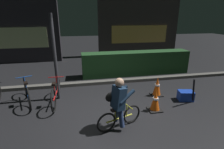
% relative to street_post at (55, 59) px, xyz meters
% --- Properties ---
extents(ground_plane, '(40.00, 40.00, 0.00)m').
position_rel_street_post_xyz_m(ground_plane, '(1.42, -1.20, -1.30)').
color(ground_plane, black).
extents(sidewalk_curb, '(12.00, 0.24, 0.12)m').
position_rel_street_post_xyz_m(sidewalk_curb, '(1.42, 1.00, -1.24)').
color(sidewalk_curb, '#56544F').
rests_on(sidewalk_curb, ground).
extents(hedge_row, '(4.80, 0.70, 1.03)m').
position_rel_street_post_xyz_m(hedge_row, '(3.22, 1.90, -0.79)').
color(hedge_row, '#214723').
rests_on(hedge_row, ground).
extents(storefront_left, '(4.39, 0.54, 4.57)m').
position_rel_street_post_xyz_m(storefront_left, '(-2.47, 5.30, 0.97)').
color(storefront_left, '#262328').
rests_on(storefront_left, ground).
extents(storefront_right, '(5.32, 0.54, 4.46)m').
position_rel_street_post_xyz_m(storefront_right, '(4.72, 6.00, 0.91)').
color(storefront_right, '#383330').
rests_on(storefront_right, ground).
extents(street_post, '(0.10, 0.10, 2.61)m').
position_rel_street_post_xyz_m(street_post, '(0.00, 0.00, 0.00)').
color(street_post, '#2D2D33').
rests_on(street_post, ground).
extents(parked_bike_left_mid, '(0.60, 1.58, 0.76)m').
position_rel_street_post_xyz_m(parked_bike_left_mid, '(-0.90, -0.13, -0.96)').
color(parked_bike_left_mid, black).
rests_on(parked_bike_left_mid, ground).
extents(parked_bike_center_left, '(0.46, 1.65, 0.76)m').
position_rel_street_post_xyz_m(parked_bike_center_left, '(-0.04, -0.33, -0.96)').
color(parked_bike_center_left, black).
rests_on(parked_bike_center_left, ground).
extents(traffic_cone_near, '(0.36, 0.36, 0.63)m').
position_rel_street_post_xyz_m(traffic_cone_near, '(2.70, -1.30, -1.00)').
color(traffic_cone_near, black).
rests_on(traffic_cone_near, ground).
extents(traffic_cone_far, '(0.36, 0.36, 0.64)m').
position_rel_street_post_xyz_m(traffic_cone_far, '(3.18, -0.40, -0.99)').
color(traffic_cone_far, black).
rests_on(traffic_cone_far, ground).
extents(blue_crate, '(0.50, 0.41, 0.30)m').
position_rel_street_post_xyz_m(blue_crate, '(3.91, -0.90, -1.15)').
color(blue_crate, '#193DB7').
rests_on(blue_crate, ground).
extents(cyclist, '(1.14, 0.50, 1.25)m').
position_rel_street_post_xyz_m(cyclist, '(1.51, -1.86, -0.67)').
color(cyclist, black).
rests_on(cyclist, ground).
extents(closed_umbrella, '(0.27, 0.24, 0.82)m').
position_rel_street_post_xyz_m(closed_umbrella, '(3.97, -1.15, -0.89)').
color(closed_umbrella, black).
rests_on(closed_umbrella, ground).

